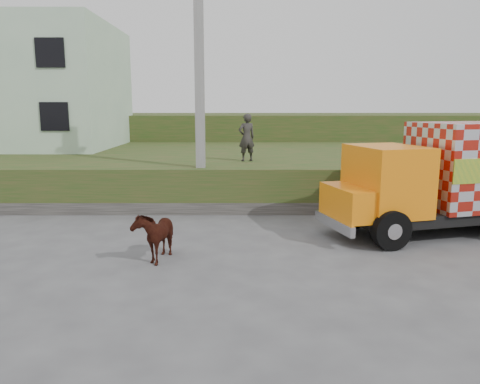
{
  "coord_description": "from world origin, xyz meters",
  "views": [
    {
      "loc": [
        0.28,
        -10.99,
        3.52
      ],
      "look_at": [
        0.31,
        1.11,
        1.3
      ],
      "focal_mm": 35.0,
      "sensor_mm": 36.0,
      "label": 1
    }
  ],
  "objects_px": {
    "utility_pole": "(200,89)",
    "pedestrian": "(247,138)",
    "cow": "(155,234)",
    "cargo_truck": "(460,176)"
  },
  "relations": [
    {
      "from": "utility_pole",
      "to": "pedestrian",
      "type": "height_order",
      "value": "utility_pole"
    },
    {
      "from": "utility_pole",
      "to": "cow",
      "type": "height_order",
      "value": "utility_pole"
    },
    {
      "from": "utility_pole",
      "to": "cargo_truck",
      "type": "height_order",
      "value": "utility_pole"
    },
    {
      "from": "cargo_truck",
      "to": "cow",
      "type": "distance_m",
      "value": 8.56
    },
    {
      "from": "utility_pole",
      "to": "cargo_truck",
      "type": "xyz_separation_m",
      "value": [
        7.48,
        -2.66,
        -2.49
      ]
    },
    {
      "from": "pedestrian",
      "to": "cow",
      "type": "bearing_deg",
      "value": 50.2
    },
    {
      "from": "cargo_truck",
      "to": "pedestrian",
      "type": "bearing_deg",
      "value": 127.77
    },
    {
      "from": "cargo_truck",
      "to": "cow",
      "type": "relative_size",
      "value": 5.09
    },
    {
      "from": "cargo_truck",
      "to": "utility_pole",
      "type": "bearing_deg",
      "value": 145.6
    },
    {
      "from": "utility_pole",
      "to": "cow",
      "type": "xyz_separation_m",
      "value": [
        -0.67,
        -5.09,
        -3.47
      ]
    }
  ]
}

